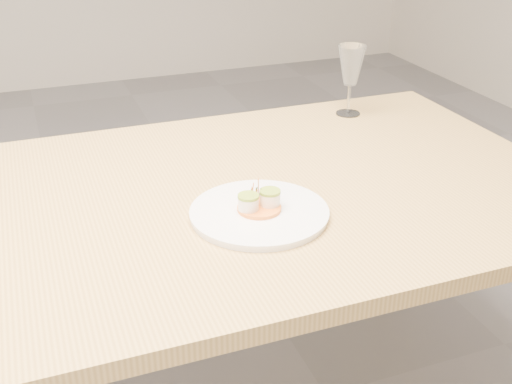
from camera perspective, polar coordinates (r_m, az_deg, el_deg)
name	(u,v)px	position (r m, az deg, el deg)	size (l,w,h in m)	color
dining_table	(72,243)	(1.49, -16.03, -4.38)	(2.40, 1.00, 0.75)	tan
dinner_plate	(259,211)	(1.40, 0.31, -1.74)	(0.30, 0.30, 0.08)	white
wine_glass_2	(351,67)	(1.98, 8.45, 10.96)	(0.09, 0.09, 0.21)	white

